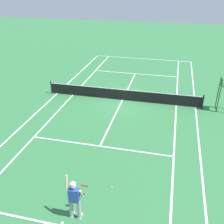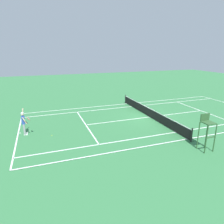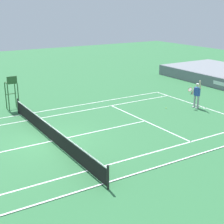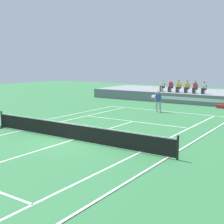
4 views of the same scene
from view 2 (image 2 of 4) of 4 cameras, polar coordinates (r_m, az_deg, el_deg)
ground_plane at (r=20.24m, az=10.52°, el=-1.47°), size 80.00×80.00×0.00m
court at (r=20.24m, az=10.52°, el=-1.45°), size 11.08×23.88×0.03m
net at (r=20.09m, az=10.60°, el=-0.06°), size 11.98×0.10×1.07m
tennis_player at (r=16.97m, az=-23.74°, el=-2.80°), size 0.76×0.66×2.08m
tennis_ball at (r=16.32m, az=-16.68°, el=-6.43°), size 0.07×0.07×0.07m
umpire_chair at (r=14.41m, az=25.30°, el=-4.07°), size 0.77×0.77×2.44m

